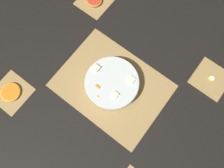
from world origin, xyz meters
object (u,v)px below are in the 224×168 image
banana_coin_single (212,78)px  grapefruit_slice (94,0)px  fruit_salad_bowl (112,83)px  orange_slice_whole (11,92)px

banana_coin_single → grapefruit_slice: bearing=180.0°
fruit_salad_bowl → grapefruit_slice: size_ratio=2.92×
grapefruit_slice → fruit_salad_bowl: bearing=-41.4°
fruit_salad_bowl → orange_slice_whole: fruit_salad_bowl is taller
orange_slice_whole → banana_coin_single: (0.69, 0.60, -0.00)m
banana_coin_single → grapefruit_slice: size_ratio=0.36×
orange_slice_whole → fruit_salad_bowl: bearing=41.4°
banana_coin_single → orange_slice_whole: bearing=-138.6°
fruit_salad_bowl → orange_slice_whole: 0.46m
grapefruit_slice → banana_coin_single: bearing=0.0°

